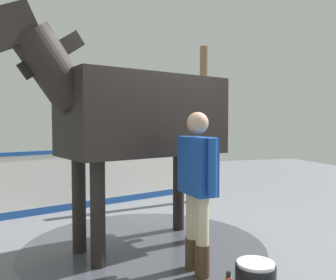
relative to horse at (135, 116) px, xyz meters
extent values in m
cube|color=slate|center=(0.40, 0.14, -1.62)|extent=(16.00, 16.00, 0.02)
cylinder|color=#42444C|center=(0.11, 0.04, -1.61)|extent=(2.99, 2.99, 0.00)
cube|color=white|center=(-0.60, 2.16, -1.11)|extent=(5.02, 1.72, 1.00)
cube|color=#1E4C99|center=(-0.60, 2.16, -0.58)|extent=(5.02, 1.75, 0.06)
cube|color=#1E4C99|center=(-0.60, 2.16, -1.55)|extent=(5.02, 1.73, 0.12)
cylinder|color=olive|center=(1.80, 2.12, -0.12)|extent=(0.16, 0.16, 2.98)
cube|color=black|center=(0.11, 0.04, 0.00)|extent=(2.14, 1.52, 0.95)
cylinder|color=black|center=(-0.51, -0.44, -1.04)|extent=(0.16, 0.16, 1.14)
cylinder|color=black|center=(-0.67, 0.05, -1.04)|extent=(0.16, 0.16, 1.14)
cylinder|color=black|center=(0.90, 0.02, -1.04)|extent=(0.16, 0.16, 1.14)
cylinder|color=black|center=(0.73, 0.52, -1.04)|extent=(0.16, 0.16, 1.14)
cylinder|color=black|center=(-0.94, -0.31, 0.48)|extent=(0.91, 0.66, 0.91)
cube|color=black|center=(-0.94, -0.31, 0.62)|extent=(0.68, 0.28, 0.56)
cube|color=black|center=(-1.37, -0.46, 0.81)|extent=(0.71, 0.47, 0.56)
cylinder|color=black|center=(1.13, 0.38, -0.10)|extent=(0.70, 0.34, 0.35)
cylinder|color=#47331E|center=(0.43, -0.79, -1.45)|extent=(0.15, 0.15, 0.32)
cylinder|color=#C6B793|center=(0.43, -0.79, -1.04)|extent=(0.13, 0.13, 0.49)
cylinder|color=#47331E|center=(0.45, -1.00, -1.45)|extent=(0.15, 0.15, 0.32)
cylinder|color=#C6B793|center=(0.45, -1.00, -1.04)|extent=(0.13, 0.13, 0.49)
cube|color=#19479E|center=(0.44, -0.89, -0.51)|extent=(0.27, 0.50, 0.57)
cylinder|color=#19479E|center=(0.41, -0.61, -0.50)|extent=(0.09, 0.09, 0.55)
cylinder|color=#19479E|center=(0.47, -1.18, -0.50)|extent=(0.09, 0.09, 0.55)
sphere|color=tan|center=(0.44, -0.89, -0.09)|extent=(0.22, 0.22, 0.22)
cylinder|color=black|center=(0.76, -1.47, -1.48)|extent=(0.36, 0.36, 0.26)
cylinder|color=white|center=(0.76, -1.47, -1.33)|extent=(0.33, 0.33, 0.03)
cylinder|color=black|center=(0.47, -1.52, -1.37)|extent=(0.04, 0.04, 0.05)
camera|label=1|loc=(-0.89, -4.13, -0.07)|focal=37.30mm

